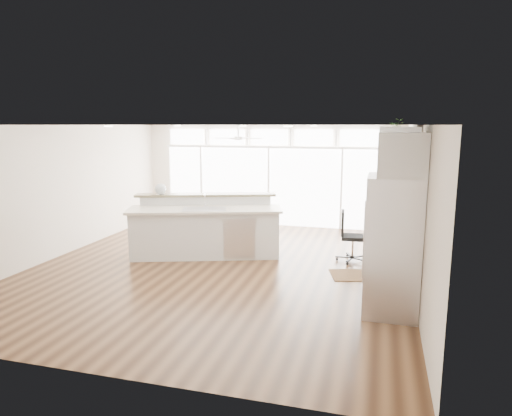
# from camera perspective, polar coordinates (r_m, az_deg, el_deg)

# --- Properties ---
(floor) EXTENTS (7.00, 8.00, 0.02)m
(floor) POSITION_cam_1_polar(r_m,az_deg,el_deg) (8.90, -4.48, -7.42)
(floor) COLOR #3C2212
(floor) RESTS_ON ground
(ceiling) EXTENTS (7.00, 8.00, 0.02)m
(ceiling) POSITION_cam_1_polar(r_m,az_deg,el_deg) (8.47, -4.74, 10.31)
(ceiling) COLOR white
(ceiling) RESTS_ON wall_back
(wall_back) EXTENTS (7.00, 0.04, 2.70)m
(wall_back) POSITION_cam_1_polar(r_m,az_deg,el_deg) (12.38, 1.70, 4.08)
(wall_back) COLOR silver
(wall_back) RESTS_ON floor
(wall_front) EXTENTS (7.00, 0.04, 2.70)m
(wall_front) POSITION_cam_1_polar(r_m,az_deg,el_deg) (5.09, -20.15, -5.68)
(wall_front) COLOR silver
(wall_front) RESTS_ON floor
(wall_left) EXTENTS (0.04, 8.00, 2.70)m
(wall_left) POSITION_cam_1_polar(r_m,az_deg,el_deg) (10.30, -23.26, 1.97)
(wall_left) COLOR silver
(wall_left) RESTS_ON floor
(wall_right) EXTENTS (0.04, 8.00, 2.70)m
(wall_right) POSITION_cam_1_polar(r_m,az_deg,el_deg) (8.10, 19.37, 0.16)
(wall_right) COLOR silver
(wall_right) RESTS_ON floor
(glass_wall) EXTENTS (5.80, 0.06, 2.08)m
(glass_wall) POSITION_cam_1_polar(r_m,az_deg,el_deg) (12.36, 1.62, 2.67)
(glass_wall) COLOR white
(glass_wall) RESTS_ON wall_back
(transom_row) EXTENTS (5.90, 0.06, 0.40)m
(transom_row) POSITION_cam_1_polar(r_m,az_deg,el_deg) (12.26, 1.66, 8.84)
(transom_row) COLOR white
(transom_row) RESTS_ON wall_back
(desk_window) EXTENTS (0.04, 0.85, 0.85)m
(desk_window) POSITION_cam_1_polar(r_m,az_deg,el_deg) (8.36, 19.04, 1.87)
(desk_window) COLOR white
(desk_window) RESTS_ON wall_right
(ceiling_fan) EXTENTS (1.16, 1.16, 0.32)m
(ceiling_fan) POSITION_cam_1_polar(r_m,az_deg,el_deg) (11.29, -2.23, 9.22)
(ceiling_fan) COLOR white
(ceiling_fan) RESTS_ON ceiling
(recessed_lights) EXTENTS (3.40, 3.00, 0.02)m
(recessed_lights) POSITION_cam_1_polar(r_m,az_deg,el_deg) (8.66, -4.28, 10.18)
(recessed_lights) COLOR white
(recessed_lights) RESTS_ON ceiling
(oven_cabinet) EXTENTS (0.64, 1.20, 2.50)m
(oven_cabinet) POSITION_cam_1_polar(r_m,az_deg,el_deg) (9.88, 16.74, 1.46)
(oven_cabinet) COLOR silver
(oven_cabinet) RESTS_ON floor
(desk_nook) EXTENTS (0.72, 1.30, 0.76)m
(desk_nook) POSITION_cam_1_polar(r_m,az_deg,el_deg) (8.59, 16.37, -5.76)
(desk_nook) COLOR silver
(desk_nook) RESTS_ON floor
(upper_cabinets) EXTENTS (0.64, 1.30, 0.64)m
(upper_cabinets) POSITION_cam_1_polar(r_m,az_deg,el_deg) (8.28, 17.35, 7.46)
(upper_cabinets) COLOR silver
(upper_cabinets) RESTS_ON wall_right
(refrigerator) EXTENTS (0.76, 0.90, 2.00)m
(refrigerator) POSITION_cam_1_polar(r_m,az_deg,el_deg) (6.83, 16.67, -4.50)
(refrigerator) COLOR silver
(refrigerator) RESTS_ON floor
(fridge_cabinet) EXTENTS (0.64, 0.90, 0.60)m
(fridge_cabinet) POSITION_cam_1_polar(r_m,az_deg,el_deg) (6.63, 17.77, 6.40)
(fridge_cabinet) COLOR silver
(fridge_cabinet) RESTS_ON wall_right
(framed_photos) EXTENTS (0.06, 0.22, 0.80)m
(framed_photos) POSITION_cam_1_polar(r_m,az_deg,el_deg) (9.00, 18.75, 1.49)
(framed_photos) COLOR black
(framed_photos) RESTS_ON wall_right
(kitchen_island) EXTENTS (3.34, 2.11, 1.24)m
(kitchen_island) POSITION_cam_1_polar(r_m,az_deg,el_deg) (9.50, -6.37, -2.36)
(kitchen_island) COLOR silver
(kitchen_island) RESTS_ON floor
(rug) EXTENTS (1.08, 0.90, 0.01)m
(rug) POSITION_cam_1_polar(r_m,az_deg,el_deg) (8.59, 12.53, -8.18)
(rug) COLOR #392312
(rug) RESTS_ON floor
(office_chair) EXTENTS (0.56, 0.52, 1.01)m
(office_chair) POSITION_cam_1_polar(r_m,az_deg,el_deg) (9.31, 12.02, -3.53)
(office_chair) COLOR black
(office_chair) RESTS_ON floor
(fishbowl) EXTENTS (0.29, 0.29, 0.24)m
(fishbowl) POSITION_cam_1_polar(r_m,az_deg,el_deg) (9.86, -11.86, 2.32)
(fishbowl) COLOR silver
(fishbowl) RESTS_ON kitchen_island
(monitor) EXTENTS (0.14, 0.46, 0.37)m
(monitor) POSITION_cam_1_polar(r_m,az_deg,el_deg) (8.45, 16.03, -2.03)
(monitor) COLOR black
(monitor) RESTS_ON desk_nook
(keyboard) EXTENTS (0.16, 0.33, 0.02)m
(keyboard) POSITION_cam_1_polar(r_m,az_deg,el_deg) (8.49, 14.82, -3.16)
(keyboard) COLOR white
(keyboard) RESTS_ON desk_nook
(potted_plant) EXTENTS (0.30, 0.33, 0.25)m
(potted_plant) POSITION_cam_1_polar(r_m,az_deg,el_deg) (9.77, 17.16, 9.46)
(potted_plant) COLOR #3A6029
(potted_plant) RESTS_ON oven_cabinet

